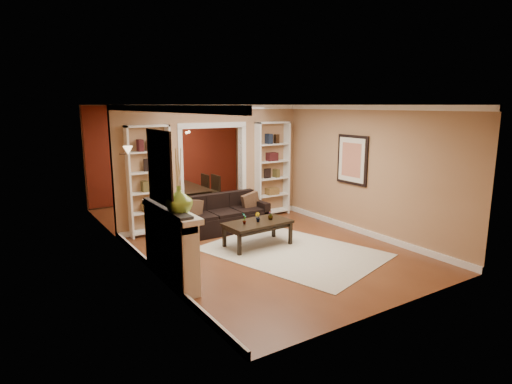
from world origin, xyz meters
TOP-DOWN VIEW (x-y plane):
  - floor at (0.00, 0.00)m, footprint 8.00×8.00m
  - ceiling at (0.00, 0.00)m, footprint 8.00×8.00m
  - wall_back at (0.00, 4.00)m, footprint 8.00×0.00m
  - wall_front at (0.00, -4.00)m, footprint 8.00×0.00m
  - wall_left at (-2.25, 0.00)m, footprint 0.00×8.00m
  - wall_right at (2.25, 0.00)m, footprint 0.00×8.00m
  - partition_wall at (0.00, 1.20)m, footprint 4.50×0.15m
  - red_back_panel at (0.00, 3.97)m, footprint 4.44×0.04m
  - dining_window at (0.00, 3.93)m, footprint 0.78×0.03m
  - area_rug at (0.29, -1.48)m, footprint 3.04×3.64m
  - sofa at (-0.15, 0.45)m, footprint 1.98×0.85m
  - pillow_left at (-0.85, 0.43)m, footprint 0.45×0.26m
  - pillow_right at (0.55, 0.43)m, footprint 0.40×0.13m
  - coffee_table at (-0.07, -0.82)m, footprint 1.32×0.77m
  - plant_left at (-0.37, -0.82)m, footprint 0.13×0.14m
  - plant_center at (-0.07, -0.82)m, footprint 0.10×0.11m
  - plant_right at (0.23, -0.82)m, footprint 0.14×0.14m
  - bookshelf_left at (-1.55, 1.03)m, footprint 0.90×0.30m
  - bookshelf_right at (1.55, 1.03)m, footprint 0.90×0.30m
  - fireplace at (-2.09, -1.50)m, footprint 0.32×1.70m
  - vase at (-2.09, -1.87)m, footprint 0.46×0.46m
  - mirror at (-2.23, -1.50)m, footprint 0.03×0.95m
  - wall_sconce at (-2.15, 0.55)m, footprint 0.18×0.18m
  - framed_art at (2.21, -1.00)m, footprint 0.04×0.85m
  - dining_table at (-0.16, 2.59)m, footprint 1.80×1.01m
  - dining_chair_nw at (-0.71, 2.29)m, footprint 0.60×0.60m
  - dining_chair_ne at (0.39, 2.29)m, footprint 0.50×0.50m
  - dining_chair_sw at (-0.71, 2.89)m, footprint 0.53×0.53m
  - dining_chair_se at (0.39, 2.89)m, footprint 0.43×0.43m
  - chandelier at (0.00, 2.70)m, footprint 0.50×0.50m

SIDE VIEW (x-z plane):
  - floor at x=0.00m, z-range 0.00..0.00m
  - area_rug at x=0.29m, z-range 0.00..0.01m
  - coffee_table at x=-0.07m, z-range 0.00..0.49m
  - dining_table at x=-0.16m, z-range 0.00..0.63m
  - sofa at x=-0.15m, z-range 0.00..0.77m
  - dining_chair_sw at x=-0.71m, z-range 0.00..0.85m
  - dining_chair_se at x=0.39m, z-range 0.00..0.87m
  - dining_chair_ne at x=0.39m, z-range 0.00..0.93m
  - dining_chair_nw at x=-0.71m, z-range 0.00..0.95m
  - pillow_right at x=0.55m, z-range 0.38..0.78m
  - plant_right at x=0.23m, z-range 0.49..0.67m
  - plant_center at x=-0.07m, z-range 0.49..0.67m
  - fireplace at x=-2.09m, z-range 0.00..1.16m
  - pillow_left at x=-0.85m, z-range 0.38..0.81m
  - plant_left at x=-0.37m, z-range 0.49..0.70m
  - bookshelf_left at x=-1.55m, z-range 0.00..2.30m
  - bookshelf_right at x=1.55m, z-range 0.00..2.30m
  - red_back_panel at x=0.00m, z-range 0.00..2.64m
  - wall_back at x=0.00m, z-range -2.65..5.35m
  - wall_front at x=0.00m, z-range -2.65..5.35m
  - wall_left at x=-2.25m, z-range -2.65..5.35m
  - wall_right at x=2.25m, z-range -2.65..5.35m
  - partition_wall at x=0.00m, z-range 0.00..2.70m
  - vase at x=-2.09m, z-range 1.16..1.56m
  - dining_window at x=0.00m, z-range 1.06..2.04m
  - framed_art at x=2.21m, z-range 1.02..2.08m
  - mirror at x=-2.23m, z-range 1.25..2.35m
  - wall_sconce at x=-2.15m, z-range 1.72..1.94m
  - chandelier at x=0.00m, z-range 1.87..2.17m
  - ceiling at x=0.00m, z-range 2.70..2.70m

